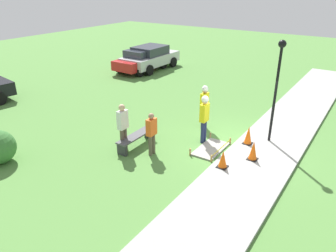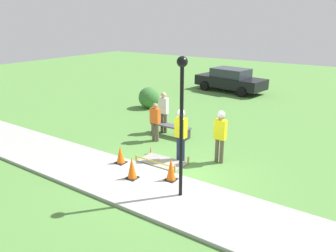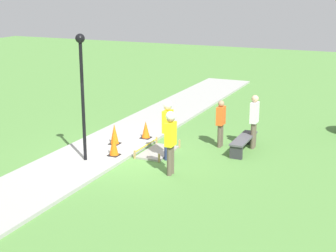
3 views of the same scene
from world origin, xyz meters
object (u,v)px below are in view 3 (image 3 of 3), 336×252
(traffic_cone_far_patch, at_px, (114,134))
(lamppost_near, at_px, (82,79))
(park_bench, at_px, (244,141))
(traffic_cone_sidewalk_edge, at_px, (114,145))
(bystander_in_gray_shirt, at_px, (254,118))
(worker_assistant, at_px, (171,137))
(bystander_in_orange_shirt, at_px, (221,121))
(traffic_cone_near_patch, at_px, (146,130))
(worker_supervisor, at_px, (168,124))

(traffic_cone_far_patch, height_order, lamppost_near, lamppost_near)
(park_bench, distance_m, lamppost_near, 5.64)
(traffic_cone_far_patch, relative_size, park_bench, 0.38)
(traffic_cone_sidewalk_edge, height_order, bystander_in_gray_shirt, bystander_in_gray_shirt)
(traffic_cone_far_patch, height_order, traffic_cone_sidewalk_edge, traffic_cone_sidewalk_edge)
(worker_assistant, height_order, bystander_in_orange_shirt, worker_assistant)
(traffic_cone_far_patch, height_order, worker_assistant, worker_assistant)
(park_bench, height_order, worker_assistant, worker_assistant)
(bystander_in_orange_shirt, height_order, lamppost_near, lamppost_near)
(park_bench, height_order, bystander_in_orange_shirt, bystander_in_orange_shirt)
(park_bench, distance_m, bystander_in_orange_shirt, 1.04)
(traffic_cone_near_patch, bearing_deg, traffic_cone_far_patch, -31.61)
(traffic_cone_sidewalk_edge, bearing_deg, bystander_in_orange_shirt, 133.64)
(lamppost_near, bearing_deg, bystander_in_gray_shirt, 129.62)
(worker_supervisor, xyz_separation_m, bystander_in_gray_shirt, (-2.22, 2.15, -0.12))
(park_bench, distance_m, bystander_in_gray_shirt, 0.87)
(traffic_cone_sidewalk_edge, xyz_separation_m, park_bench, (-2.37, 3.53, -0.11))
(bystander_in_orange_shirt, distance_m, bystander_in_gray_shirt, 1.11)
(traffic_cone_sidewalk_edge, relative_size, bystander_in_gray_shirt, 0.39)
(traffic_cone_sidewalk_edge, height_order, park_bench, traffic_cone_sidewalk_edge)
(traffic_cone_near_patch, height_order, traffic_cone_sidewalk_edge, traffic_cone_sidewalk_edge)
(bystander_in_gray_shirt, bearing_deg, bystander_in_orange_shirt, -73.38)
(worker_supervisor, xyz_separation_m, worker_assistant, (1.20, 0.63, -0.02))
(traffic_cone_sidewalk_edge, height_order, worker_assistant, worker_assistant)
(park_bench, distance_m, worker_supervisor, 2.74)
(traffic_cone_near_patch, xyz_separation_m, park_bench, (-0.26, 3.46, -0.06))
(worker_supervisor, height_order, bystander_in_gray_shirt, worker_supervisor)
(traffic_cone_near_patch, height_order, bystander_in_orange_shirt, bystander_in_orange_shirt)
(bystander_in_orange_shirt, height_order, bystander_in_gray_shirt, bystander_in_gray_shirt)
(traffic_cone_far_patch, height_order, bystander_in_gray_shirt, bystander_in_gray_shirt)
(traffic_cone_near_patch, bearing_deg, worker_supervisor, 45.54)
(worker_supervisor, bearing_deg, worker_assistant, 27.70)
(traffic_cone_near_patch, relative_size, worker_supervisor, 0.32)
(bystander_in_gray_shirt, bearing_deg, traffic_cone_far_patch, -67.30)
(traffic_cone_near_patch, height_order, bystander_in_gray_shirt, bystander_in_gray_shirt)
(traffic_cone_sidewalk_edge, relative_size, worker_supervisor, 0.37)
(traffic_cone_near_patch, height_order, traffic_cone_far_patch, traffic_cone_far_patch)
(traffic_cone_far_patch, xyz_separation_m, bystander_in_orange_shirt, (-1.49, 3.25, 0.46))
(traffic_cone_sidewalk_edge, relative_size, lamppost_near, 0.18)
(traffic_cone_far_patch, bearing_deg, bystander_in_orange_shirt, 114.57)
(traffic_cone_sidewalk_edge, xyz_separation_m, bystander_in_orange_shirt, (-2.54, 2.67, 0.45))
(traffic_cone_far_patch, bearing_deg, lamppost_near, -0.48)
(worker_assistant, bearing_deg, traffic_cone_near_patch, -141.41)
(traffic_cone_far_patch, xyz_separation_m, worker_supervisor, (0.42, 2.16, 0.71))
(bystander_in_gray_shirt, bearing_deg, worker_supervisor, -44.04)
(worker_assistant, distance_m, bystander_in_gray_shirt, 3.74)
(bystander_in_orange_shirt, distance_m, lamppost_near, 4.93)
(worker_supervisor, relative_size, bystander_in_gray_shirt, 1.05)
(traffic_cone_near_patch, distance_m, traffic_cone_sidewalk_edge, 2.12)
(traffic_cone_near_patch, height_order, lamppost_near, lamppost_near)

